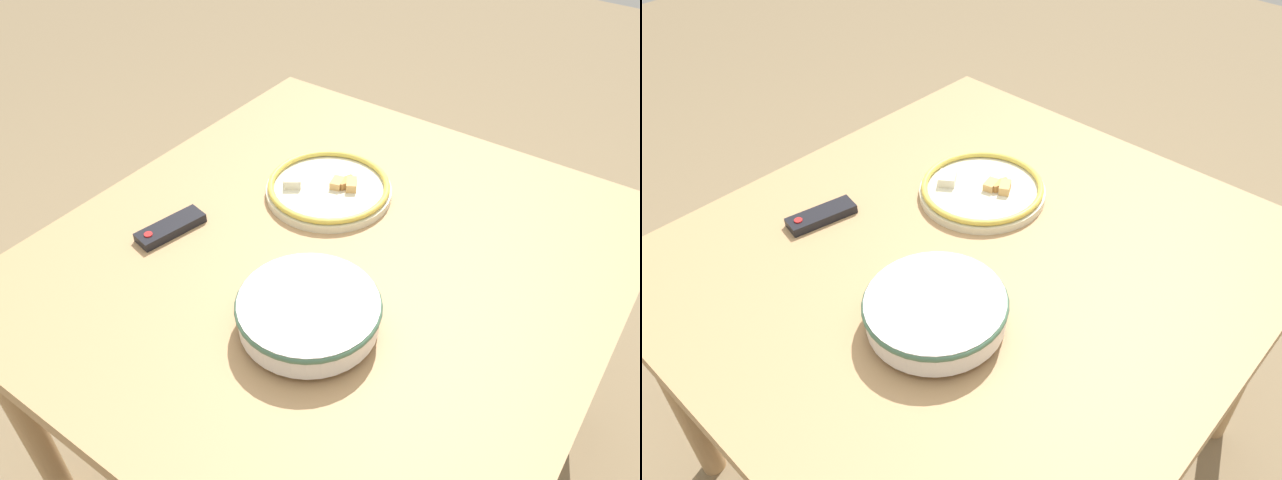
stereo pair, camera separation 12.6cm
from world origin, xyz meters
The scene contains 5 objects.
ground_plane centered at (0.00, 0.00, 0.00)m, with size 8.00×8.00×0.00m, color #7F6B4C.
dining_table centered at (0.00, 0.00, 0.66)m, with size 1.17×1.10×0.74m.
noodle_bowl centered at (-0.19, -0.08, 0.78)m, with size 0.26×0.26×0.07m.
food_plate centered at (0.16, 0.12, 0.75)m, with size 0.29×0.29×0.04m.
tv_remote centered at (-0.14, 0.32, 0.75)m, with size 0.16×0.08×0.02m.
Camera 2 is at (-0.72, -0.63, 1.59)m, focal length 35.00 mm.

